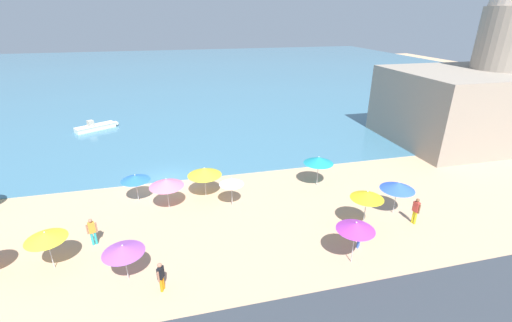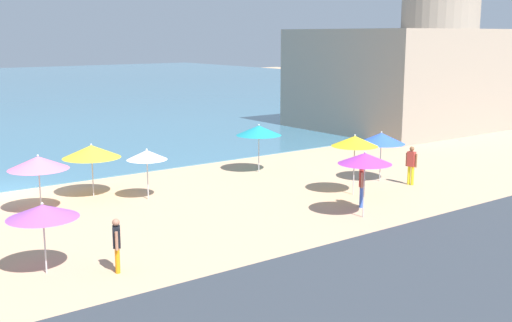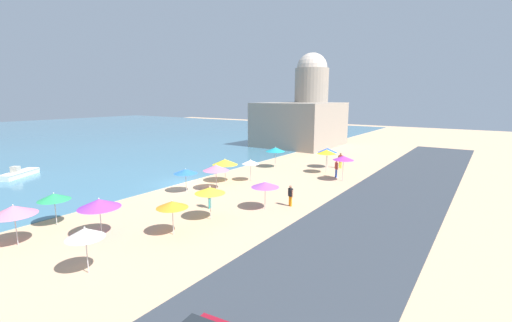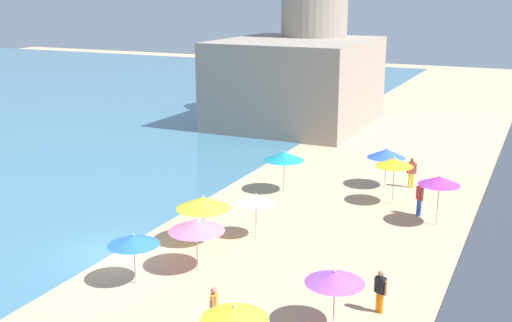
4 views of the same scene
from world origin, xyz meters
The scene contains 18 objects.
ground_plane centered at (0.00, 0.00, 0.00)m, with size 160.00×160.00×0.00m, color tan.
sea centered at (0.00, 55.00, 0.03)m, with size 150.00×110.00×0.05m, color teal.
beach_umbrella_0 centered at (-1.92, -10.83, 1.87)m, with size 2.06×2.06×2.14m.
beach_umbrella_1 centered at (-5.83, -9.00, 2.04)m, with size 2.05×2.05×2.31m.
beach_umbrella_2 centered at (2.87, -3.02, 1.96)m, with size 2.48×2.48×2.31m.
beach_umbrella_3 centered at (11.56, -3.41, 2.14)m, with size 2.29×2.29×2.46m.
beach_umbrella_4 centered at (9.78, -12.33, 2.29)m, with size 2.04×2.04×2.57m.
beach_umbrella_6 centered at (4.51, -4.90, 1.91)m, with size 1.71×1.71×2.18m.
beach_umbrella_8 centered at (12.03, -9.60, 2.36)m, with size 2.02×2.02×2.66m.
beach_umbrella_11 centered at (-1.95, -2.62, 1.84)m, with size 2.04×2.04×2.10m.
beach_umbrella_12 centered at (0.19, -4.22, 1.99)m, with size 2.34×2.34×2.31m.
beach_umbrella_14 centered at (14.97, -8.46, 2.06)m, with size 2.24×2.24×2.39m.
bather_0 centered at (10.78, -11.26, 1.02)m, with size 0.43×0.43×1.80m.
bather_1 centered at (-4.09, -7.35, 0.98)m, with size 0.55×0.32×1.75m.
bather_2 centered at (-0.21, -12.01, 0.91)m, with size 0.35×0.52×1.63m.
bather_3 centered at (15.50, -9.88, 1.02)m, with size 0.28×0.56×1.81m.
skiff_nearshore centered at (-7.88, 15.61, 0.39)m, with size 4.61×3.35×1.20m.
harbor_fortress centered at (31.33, 3.07, 5.16)m, with size 13.91×11.90×15.77m.
Camera 1 is at (1.16, -25.62, 12.47)m, focal length 24.00 mm.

